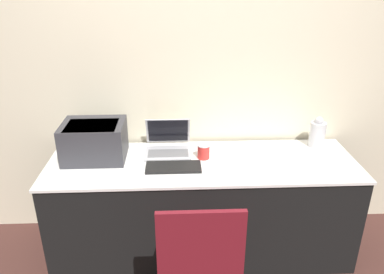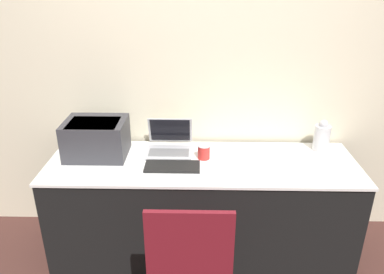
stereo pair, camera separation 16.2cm
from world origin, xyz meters
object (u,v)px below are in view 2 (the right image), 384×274
(external_keyboard, at_px, (172,167))
(metal_pitcher, at_px, (322,137))
(laptop_left, at_px, (169,144))
(coffee_cup, at_px, (204,152))
(printer, at_px, (96,137))
(chair, at_px, (190,259))

(external_keyboard, height_order, metal_pitcher, metal_pitcher)
(laptop_left, relative_size, coffee_cup, 3.10)
(external_keyboard, relative_size, metal_pitcher, 1.56)
(laptop_left, distance_m, external_keyboard, 0.28)
(metal_pitcher, bearing_deg, laptop_left, -177.95)
(laptop_left, height_order, coffee_cup, laptop_left)
(laptop_left, bearing_deg, printer, -171.02)
(chair, bearing_deg, laptop_left, 101.25)
(laptop_left, xyz_separation_m, metal_pitcher, (1.16, 0.04, 0.06))
(coffee_cup, distance_m, metal_pitcher, 0.91)
(printer, xyz_separation_m, metal_pitcher, (1.69, 0.13, -0.04))
(coffee_cup, bearing_deg, laptop_left, 154.91)
(external_keyboard, bearing_deg, printer, 161.73)
(printer, xyz_separation_m, chair, (0.71, -0.82, -0.39))
(external_keyboard, distance_m, metal_pitcher, 1.16)
(coffee_cup, relative_size, metal_pitcher, 0.44)
(printer, relative_size, metal_pitcher, 1.79)
(external_keyboard, relative_size, coffee_cup, 3.51)
(metal_pitcher, bearing_deg, printer, -175.75)
(chair, bearing_deg, coffee_cup, 84.25)
(external_keyboard, distance_m, coffee_cup, 0.27)
(printer, height_order, laptop_left, printer)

